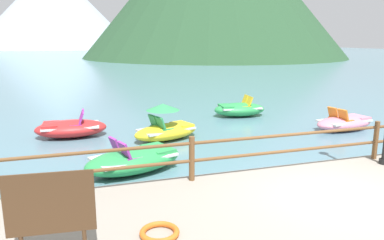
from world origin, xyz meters
The scene contains 10 objects.
ground_plane centered at (0.00, 40.00, 0.00)m, with size 200.00×200.00×0.00m, color slate.
dock_railing centered at (0.00, 1.55, 0.98)m, with size 23.92×0.12×0.95m.
sign_board centered at (-5.01, -0.45, 1.13)m, with size 1.18×0.15×1.19m.
life_ring centered at (-3.51, -0.42, 0.45)m, with size 0.61×0.61×0.09m, color orange.
pedal_boat_0 centered at (-4.88, 7.60, 0.30)m, with size 2.43×1.42×0.89m.
pedal_boat_1 centered at (-1.81, 6.27, 0.40)m, with size 2.59×1.86×1.23m.
pedal_boat_2 centered at (-3.29, 3.54, 0.31)m, with size 2.89×2.10×0.90m.
pedal_boat_4 centered at (2.16, 9.04, 0.31)m, with size 2.36×1.46×0.90m.
pedal_boat_5 centered at (4.88, 5.60, 0.27)m, with size 2.62×1.54×0.85m.
distant_peak centered at (-10.63, 137.93, 14.45)m, with size 56.08×56.08×28.91m, color #9EADBC.
Camera 1 is at (-4.55, -5.37, 3.31)m, focal length 34.18 mm.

